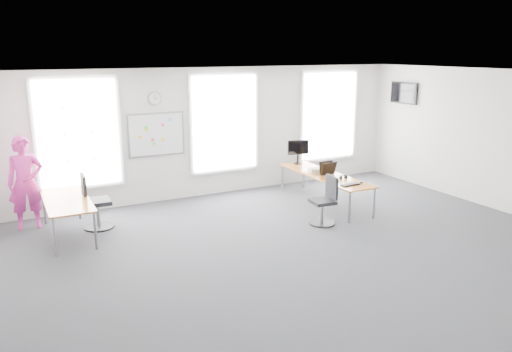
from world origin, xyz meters
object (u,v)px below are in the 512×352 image
person (26,183)px  headphones (343,177)px  desk_left (67,202)px  chair_left (94,205)px  monitor (298,150)px  chair_right (325,203)px  desk_right (324,176)px  keyboard (350,185)px

person → headphones: person is taller
desk_left → chair_left: size_ratio=1.78×
chair_left → monitor: size_ratio=1.87×
chair_left → person: (-1.12, 0.62, 0.43)m
chair_right → person: size_ratio=0.54×
desk_right → person: 6.16m
desk_left → desk_right: bearing=-5.5°
person → desk_right: bearing=-11.6°
desk_left → person: (-0.62, 0.82, 0.25)m
chair_left → monitor: 4.98m
chair_right → monitor: bearing=166.5°
chair_right → chair_left: 4.51m
desk_left → keyboard: size_ratio=4.65×
desk_right → desk_left: desk_left is taller
desk_right → person: person is taller
desk_left → headphones: headphones is taller
desk_left → chair_right: size_ratio=2.01×
desk_left → person: size_ratio=1.08×
chair_left → chair_right: bearing=-112.1°
person → headphones: 6.40m
chair_right → chair_left: bearing=-108.3°
desk_right → chair_left: bearing=171.7°
desk_right → chair_left: chair_left is taller
desk_left → monitor: bearing=6.9°
chair_left → desk_left: bearing=112.6°
desk_left → chair_left: (0.51, 0.19, -0.17)m
desk_left → chair_left: 0.57m
monitor → person: bearing=-168.3°
desk_left → chair_right: 4.92m
chair_right → headphones: bearing=129.7°
chair_left → keyboard: chair_left is taller
chair_left → headphones: chair_left is taller
desk_left → headphones: (5.50, -1.06, 0.07)m
desk_right → monitor: (0.04, 1.18, 0.40)m
chair_left → person: bearing=62.9°
desk_right → chair_right: bearing=-124.3°
desk_right → chair_left: 4.94m
desk_left → headphones: size_ratio=11.45×
desk_right → chair_right: chair_right is taller
desk_left → keyboard: 5.55m
chair_left → headphones: 5.15m
headphones → monitor: 1.75m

